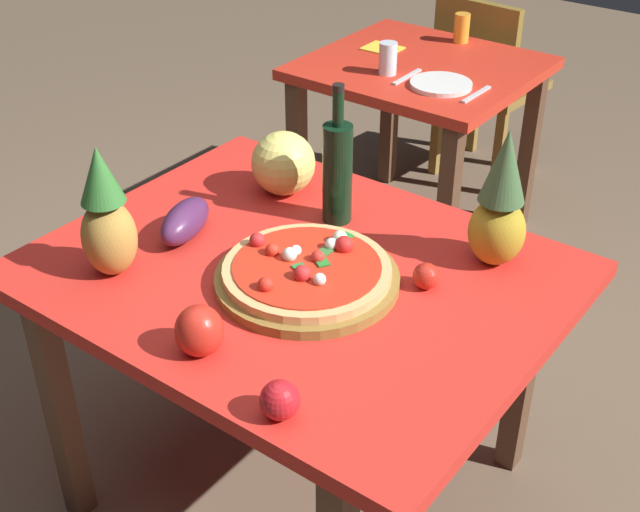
{
  "coord_description": "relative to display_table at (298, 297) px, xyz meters",
  "views": [
    {
      "loc": [
        1.05,
        -1.31,
        1.85
      ],
      "look_at": [
        0.06,
        0.01,
        0.79
      ],
      "focal_mm": 47.51,
      "sensor_mm": 36.0,
      "label": 1
    }
  ],
  "objects": [
    {
      "name": "ground_plane",
      "position": [
        0.0,
        0.0,
        -0.65
      ],
      "size": [
        10.0,
        10.0,
        0.0
      ],
      "primitive_type": "plane",
      "color": "brown"
    },
    {
      "name": "display_table",
      "position": [
        0.0,
        0.0,
        0.0
      ],
      "size": [
        1.21,
        0.96,
        0.74
      ],
      "color": "#523524",
      "rests_on": "ground_plane"
    },
    {
      "name": "background_table",
      "position": [
        -0.49,
        1.38,
        -0.04
      ],
      "size": [
        0.82,
        0.77,
        0.74
      ],
      "color": "#523524",
      "rests_on": "ground_plane"
    },
    {
      "name": "dining_chair",
      "position": [
        -0.51,
        1.99,
        -0.17
      ],
      "size": [
        0.43,
        0.43,
        0.85
      ],
      "rotation": [
        0.0,
        0.0,
        3.07
      ],
      "color": "olive",
      "rests_on": "ground_plane"
    },
    {
      "name": "pizza_board",
      "position": [
        0.06,
        -0.04,
        0.1
      ],
      "size": [
        0.43,
        0.43,
        0.02
      ],
      "primitive_type": "cylinder",
      "color": "olive",
      "rests_on": "display_table"
    },
    {
      "name": "pizza",
      "position": [
        0.06,
        -0.04,
        0.13
      ],
      "size": [
        0.39,
        0.39,
        0.06
      ],
      "color": "#E6A967",
      "rests_on": "pizza_board"
    },
    {
      "name": "wine_bottle",
      "position": [
        -0.06,
        0.24,
        0.23
      ],
      "size": [
        0.08,
        0.08,
        0.37
      ],
      "color": "black",
      "rests_on": "display_table"
    },
    {
      "name": "pineapple_left",
      "position": [
        0.36,
        0.3,
        0.24
      ],
      "size": [
        0.13,
        0.13,
        0.34
      ],
      "color": "#AE9024",
      "rests_on": "display_table"
    },
    {
      "name": "pineapple_right",
      "position": [
        -0.34,
        -0.27,
        0.23
      ],
      "size": [
        0.13,
        0.13,
        0.32
      ],
      "color": "#AE8538",
      "rests_on": "display_table"
    },
    {
      "name": "melon",
      "position": [
        -0.26,
        0.28,
        0.17
      ],
      "size": [
        0.17,
        0.17,
        0.17
      ],
      "primitive_type": "sphere",
      "color": "#E5D969",
      "rests_on": "display_table"
    },
    {
      "name": "bell_pepper",
      "position": [
        0.03,
        -0.36,
        0.14
      ],
      "size": [
        0.1,
        0.1,
        0.11
      ],
      "primitive_type": "ellipsoid",
      "color": "red",
      "rests_on": "display_table"
    },
    {
      "name": "eggplant",
      "position": [
        -0.31,
        -0.05,
        0.13
      ],
      "size": [
        0.15,
        0.22,
        0.09
      ],
      "primitive_type": "ellipsoid",
      "rotation": [
        0.0,
        0.0,
        1.88
      ],
      "color": "#4C244C",
      "rests_on": "display_table"
    },
    {
      "name": "tomato_near_board",
      "position": [
        0.28,
        -0.42,
        0.12
      ],
      "size": [
        0.08,
        0.08,
        0.08
      ],
      "primitive_type": "sphere",
      "color": "red",
      "rests_on": "display_table"
    },
    {
      "name": "tomato_at_corner",
      "position": [
        0.29,
        0.11,
        0.12
      ],
      "size": [
        0.06,
        0.06,
        0.06
      ],
      "primitive_type": "sphere",
      "color": "red",
      "rests_on": "display_table"
    },
    {
      "name": "drinking_glass_juice",
      "position": [
        -0.49,
        1.68,
        0.14
      ],
      "size": [
        0.06,
        0.06,
        0.11
      ],
      "primitive_type": "cylinder",
      "color": "orange",
      "rests_on": "background_table"
    },
    {
      "name": "drinking_glass_water",
      "position": [
        -0.53,
        1.21,
        0.14
      ],
      "size": [
        0.07,
        0.07,
        0.12
      ],
      "primitive_type": "cylinder",
      "color": "silver",
      "rests_on": "background_table"
    },
    {
      "name": "dinner_plate",
      "position": [
        -0.31,
        1.22,
        0.09
      ],
      "size": [
        0.22,
        0.22,
        0.02
      ],
      "primitive_type": "cylinder",
      "color": "white",
      "rests_on": "background_table"
    },
    {
      "name": "fork_utensil",
      "position": [
        -0.45,
        1.22,
        0.09
      ],
      "size": [
        0.02,
        0.18,
        0.01
      ],
      "primitive_type": "cube",
      "rotation": [
        0.0,
        0.0,
        0.01
      ],
      "color": "silver",
      "rests_on": "background_table"
    },
    {
      "name": "knife_utensil",
      "position": [
        -0.17,
        1.22,
        0.09
      ],
      "size": [
        0.02,
        0.18,
        0.01
      ],
      "primitive_type": "cube",
      "rotation": [
        0.0,
        0.0,
        -0.03
      ],
      "color": "silver",
      "rests_on": "background_table"
    },
    {
      "name": "napkin_folded",
      "position": [
        -0.69,
        1.42,
        0.09
      ],
      "size": [
        0.14,
        0.12,
        0.01
      ],
      "primitive_type": "cube",
      "rotation": [
        0.0,
        0.0,
        0.01
      ],
      "color": "yellow",
      "rests_on": "background_table"
    }
  ]
}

